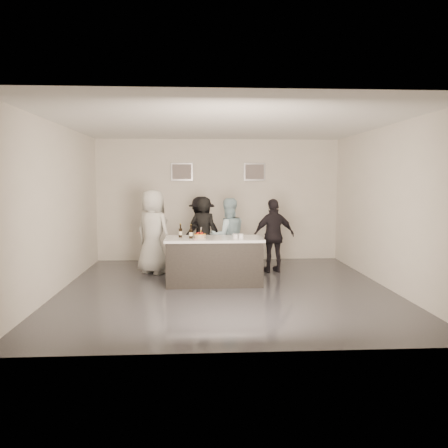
% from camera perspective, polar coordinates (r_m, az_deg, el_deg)
% --- Properties ---
extents(floor, '(6.00, 6.00, 0.00)m').
position_cam_1_polar(floor, '(8.14, 0.20, -8.44)').
color(floor, '#3D3D42').
rests_on(floor, ground).
extents(ceiling, '(6.00, 6.00, 0.00)m').
position_cam_1_polar(ceiling, '(7.95, 0.21, 13.01)').
color(ceiling, white).
extents(wall_back, '(6.00, 0.04, 3.00)m').
position_cam_1_polar(wall_back, '(10.90, -0.75, 3.15)').
color(wall_back, silver).
rests_on(wall_back, ground).
extents(wall_front, '(6.00, 0.04, 3.00)m').
position_cam_1_polar(wall_front, '(4.92, 2.31, -0.02)').
color(wall_front, silver).
rests_on(wall_front, ground).
extents(wall_left, '(0.04, 6.00, 3.00)m').
position_cam_1_polar(wall_left, '(8.29, -20.99, 1.95)').
color(wall_left, silver).
rests_on(wall_left, ground).
extents(wall_right, '(0.04, 6.00, 3.00)m').
position_cam_1_polar(wall_right, '(8.62, 20.54, 2.10)').
color(wall_right, silver).
rests_on(wall_right, ground).
extents(picture_left, '(0.54, 0.04, 0.44)m').
position_cam_1_polar(picture_left, '(10.86, -5.53, 6.81)').
color(picture_left, '#B2B2B7').
rests_on(picture_left, wall_back).
extents(picture_right, '(0.54, 0.04, 0.44)m').
position_cam_1_polar(picture_right, '(10.93, 4.01, 6.81)').
color(picture_right, '#B2B2B7').
rests_on(picture_right, wall_back).
extents(bar_counter, '(1.86, 0.86, 0.90)m').
position_cam_1_polar(bar_counter, '(8.42, -1.29, -4.83)').
color(bar_counter, white).
rests_on(bar_counter, ground).
extents(cake, '(0.22, 0.22, 0.07)m').
position_cam_1_polar(cake, '(8.29, -3.17, -1.59)').
color(cake, orange).
rests_on(cake, bar_counter).
extents(beer_bottle_a, '(0.07, 0.07, 0.26)m').
position_cam_1_polar(beer_bottle_a, '(8.40, -5.71, -0.88)').
color(beer_bottle_a, black).
rests_on(beer_bottle_a, bar_counter).
extents(beer_bottle_b, '(0.07, 0.07, 0.26)m').
position_cam_1_polar(beer_bottle_b, '(8.23, -4.35, -1.00)').
color(beer_bottle_b, black).
rests_on(beer_bottle_b, bar_counter).
extents(tumbler_cluster, '(0.19, 0.19, 0.08)m').
position_cam_1_polar(tumbler_cluster, '(8.30, 1.84, -1.56)').
color(tumbler_cluster, '#F1AC16').
rests_on(tumbler_cluster, bar_counter).
extents(candles, '(0.24, 0.08, 0.01)m').
position_cam_1_polar(candles, '(8.06, -3.02, -2.04)').
color(candles, pink).
rests_on(candles, bar_counter).
extents(person_main_black, '(0.69, 0.56, 1.63)m').
position_cam_1_polar(person_main_black, '(9.30, -2.67, -1.55)').
color(person_main_black, black).
rests_on(person_main_black, ground).
extents(person_main_blue, '(0.90, 0.77, 1.62)m').
position_cam_1_polar(person_main_blue, '(9.22, 0.54, -1.64)').
color(person_main_blue, '#A0C5D2').
rests_on(person_main_blue, ground).
extents(person_guest_left, '(1.05, 0.98, 1.80)m').
position_cam_1_polar(person_guest_left, '(9.43, -9.25, -1.00)').
color(person_guest_left, silver).
rests_on(person_guest_left, ground).
extents(person_guest_right, '(1.00, 0.58, 1.60)m').
position_cam_1_polar(person_guest_right, '(9.50, 6.52, -1.52)').
color(person_guest_right, black).
rests_on(person_guest_right, ground).
extents(person_guest_back, '(1.21, 1.03, 1.62)m').
position_cam_1_polar(person_guest_back, '(9.98, -2.93, -1.06)').
color(person_guest_back, black).
rests_on(person_guest_back, ground).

